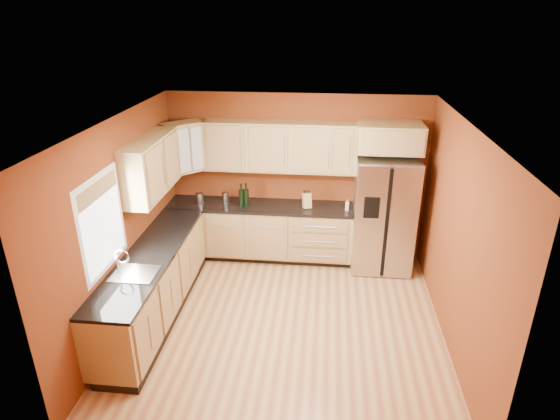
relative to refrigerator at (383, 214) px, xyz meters
name	(u,v)px	position (x,y,z in m)	size (l,w,h in m)	color
floor	(284,322)	(-1.35, -1.62, -0.89)	(4.00, 4.00, 0.00)	#A2633F
ceiling	(285,124)	(-1.35, -1.62, 1.71)	(4.00, 4.00, 0.00)	white
wall_back	(296,177)	(-1.35, 0.38, 0.41)	(4.00, 0.04, 2.60)	maroon
wall_front	(260,342)	(-1.35, -3.62, 0.41)	(4.00, 0.04, 2.60)	maroon
wall_left	(122,225)	(-3.35, -1.62, 0.41)	(0.04, 4.00, 2.60)	maroon
wall_right	(458,240)	(0.65, -1.62, 0.41)	(0.04, 4.00, 2.60)	maroon
base_cabinets_back	(260,232)	(-1.90, 0.07, -0.45)	(2.90, 0.60, 0.88)	#A68C50
base_cabinets_left	(154,286)	(-3.05, -1.62, -0.45)	(0.60, 2.80, 0.88)	#A68C50
countertop_back	(260,206)	(-1.90, 0.06, 0.01)	(2.90, 0.62, 0.04)	black
countertop_left	(150,255)	(-3.04, -1.62, 0.01)	(0.62, 2.80, 0.04)	black
upper_cabinets_back	(280,147)	(-1.60, 0.21, 0.94)	(2.30, 0.33, 0.75)	#A68C50
upper_cabinets_left	(152,166)	(-3.19, -0.90, 0.94)	(0.33, 1.35, 0.75)	#A68C50
corner_upper_cabinet	(185,147)	(-3.02, 0.04, 0.94)	(0.62, 0.33, 0.75)	#A68C50
over_fridge_cabinet	(390,137)	(0.00, 0.07, 1.16)	(0.92, 0.60, 0.40)	#A68C50
refrigerator	(383,214)	(0.00, 0.00, 0.00)	(0.90, 0.75, 1.78)	silver
window	(103,223)	(-3.33, -2.12, 0.66)	(0.03, 0.90, 1.00)	white
sink_faucet	(133,263)	(-3.04, -2.12, 0.18)	(0.50, 0.42, 0.30)	silver
canister_left	(200,199)	(-2.83, 0.01, 0.12)	(0.11, 0.11, 0.18)	silver
canister_right	(226,197)	(-2.45, 0.12, 0.11)	(0.10, 0.10, 0.17)	silver
wine_bottle_a	(241,195)	(-2.17, 0.00, 0.21)	(0.08, 0.08, 0.36)	black
wine_bottle_b	(246,195)	(-2.10, 0.01, 0.22)	(0.08, 0.08, 0.37)	black
knife_block	(307,200)	(-1.16, 0.05, 0.15)	(0.12, 0.11, 0.24)	tan
soap_dispenser	(347,205)	(-0.55, 0.00, 0.11)	(0.06, 0.06, 0.17)	white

